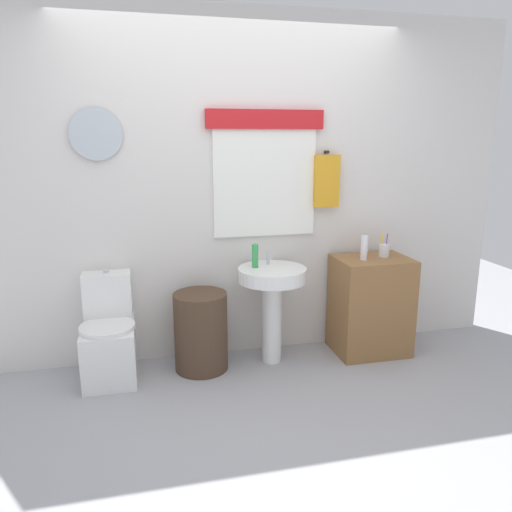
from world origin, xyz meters
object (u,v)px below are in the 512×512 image
toilet (109,338)px  pedestal_sink (272,292)px  laundry_hamper (201,331)px  wooden_cabinet (370,305)px  soap_bottle (255,256)px  toothbrush_cup (384,250)px  lotion_bottle (364,248)px

toilet → pedestal_sink: bearing=-1.6°
toilet → pedestal_sink: toilet is taller
pedestal_sink → laundry_hamper: bearing=180.0°
toilet → wooden_cabinet: wooden_cabinet is taller
soap_bottle → toothbrush_cup: toothbrush_cup is taller
lotion_bottle → wooden_cabinet: bearing=21.8°
toilet → lotion_bottle: bearing=-2.2°
wooden_cabinet → lotion_bottle: 0.49m
wooden_cabinet → lotion_bottle: bearing=-158.2°
pedestal_sink → wooden_cabinet: 0.83m
lotion_bottle → toothbrush_cup: 0.21m
soap_bottle → lotion_bottle: (0.83, -0.09, 0.04)m
soap_bottle → toothbrush_cup: size_ratio=0.96×
wooden_cabinet → soap_bottle: (-0.93, 0.05, 0.45)m
toilet → laundry_hamper: (0.65, -0.03, 0.01)m
laundry_hamper → wooden_cabinet: size_ratio=0.76×
wooden_cabinet → lotion_bottle: (-0.10, -0.04, 0.48)m
laundry_hamper → lotion_bottle: (1.26, -0.04, 0.58)m
lotion_bottle → pedestal_sink: bearing=176.8°
wooden_cabinet → toilet: bearing=179.0°
pedestal_sink → toothbrush_cup: 0.95m
wooden_cabinet → laundry_hamper: bearing=180.0°
wooden_cabinet → toothbrush_cup: (0.10, 0.02, 0.44)m
wooden_cabinet → toothbrush_cup: bearing=11.5°
laundry_hamper → wooden_cabinet: 1.36m
laundry_hamper → toothbrush_cup: bearing=0.8°
soap_bottle → wooden_cabinet: bearing=-3.1°
laundry_hamper → lotion_bottle: size_ratio=3.11×
toothbrush_cup → laundry_hamper: bearing=-179.2°
laundry_hamper → wooden_cabinet: bearing=0.0°
toilet → toothbrush_cup: size_ratio=4.11×
toilet → soap_bottle: soap_bottle is taller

